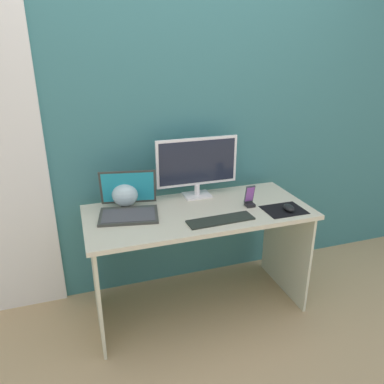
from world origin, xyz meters
name	(u,v)px	position (x,y,z in m)	size (l,w,h in m)	color
ground_plane	(198,305)	(0.00, 0.00, 0.00)	(8.00, 8.00, 0.00)	tan
wall_back	(179,114)	(0.00, 0.41, 1.25)	(6.00, 0.04, 2.50)	#397579
desk	(198,231)	(0.00, 0.00, 0.57)	(1.40, 0.63, 0.72)	beige
monitor	(197,165)	(0.07, 0.23, 0.94)	(0.56, 0.14, 0.40)	white
laptop	(129,206)	(-0.42, 0.09, 0.77)	(0.40, 0.37, 0.25)	#3A3C36
fishbowl	(125,194)	(-0.42, 0.22, 0.80)	(0.17, 0.17, 0.17)	silver
keyboard_external	(221,220)	(0.07, -0.18, 0.73)	(0.40, 0.12, 0.01)	#222A24
mousepad	(284,210)	(0.51, -0.17, 0.72)	(0.25, 0.20, 0.00)	black
mouse	(289,208)	(0.53, -0.19, 0.74)	(0.06, 0.10, 0.04)	black
phone_in_dock	(250,199)	(0.33, -0.04, 0.77)	(0.06, 0.06, 0.14)	black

